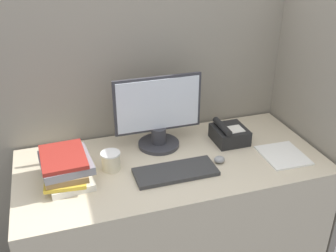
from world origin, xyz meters
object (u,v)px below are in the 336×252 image
at_px(mouse, 219,160).
at_px(book_stack, 66,168).
at_px(coffee_cup, 111,161).
at_px(keyboard, 176,172).
at_px(monitor, 158,116).
at_px(desk_telephone, 229,134).

height_order(mouse, book_stack, book_stack).
bearing_deg(coffee_cup, keyboard, -24.80).
height_order(monitor, book_stack, monitor).
xyz_separation_m(mouse, book_stack, (-0.76, 0.07, 0.05)).
distance_m(monitor, coffee_cup, 0.36).
bearing_deg(keyboard, book_stack, 169.24).
height_order(monitor, mouse, monitor).
bearing_deg(monitor, mouse, -46.95).
distance_m(coffee_cup, desk_telephone, 0.69).
height_order(mouse, coffee_cup, coffee_cup).
xyz_separation_m(coffee_cup, book_stack, (-0.22, -0.04, 0.02)).
bearing_deg(desk_telephone, monitor, 168.94).
bearing_deg(book_stack, keyboard, -10.76).
distance_m(keyboard, coffee_cup, 0.33).
xyz_separation_m(monitor, book_stack, (-0.51, -0.20, -0.11)).
xyz_separation_m(monitor, mouse, (0.25, -0.27, -0.16)).
relative_size(monitor, book_stack, 1.64).
relative_size(coffee_cup, desk_telephone, 0.52).
relative_size(monitor, desk_telephone, 2.54).
bearing_deg(desk_telephone, keyboard, -150.97).
bearing_deg(mouse, monitor, 133.05).
bearing_deg(monitor, desk_telephone, -11.06).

